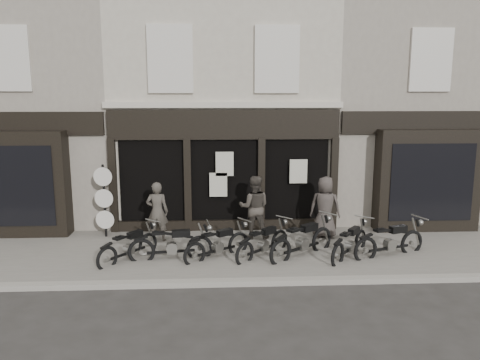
{
  "coord_description": "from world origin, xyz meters",
  "views": [
    {
      "loc": [
        -0.24,
        -11.47,
        4.34
      ],
      "look_at": [
        0.42,
        1.6,
        1.96
      ],
      "focal_mm": 35.0,
      "sensor_mm": 36.0,
      "label": 1
    }
  ],
  "objects_px": {
    "motorcycle_1": "(172,247)",
    "advert_sign_post": "(104,204)",
    "motorcycle_2": "(218,246)",
    "man_left": "(157,212)",
    "motorcycle_0": "(129,249)",
    "motorcycle_3": "(263,245)",
    "man_centre": "(254,207)",
    "motorcycle_4": "(303,243)",
    "motorcycle_5": "(350,245)",
    "motorcycle_6": "(390,244)",
    "man_right": "(325,207)"
  },
  "relations": [
    {
      "from": "motorcycle_2",
      "to": "motorcycle_3",
      "type": "xyz_separation_m",
      "value": [
        1.21,
        0.06,
        0.0
      ]
    },
    {
      "from": "motorcycle_0",
      "to": "motorcycle_2",
      "type": "xyz_separation_m",
      "value": [
        2.32,
        0.04,
        0.01
      ]
    },
    {
      "from": "motorcycle_3",
      "to": "motorcycle_2",
      "type": "bearing_deg",
      "value": 138.26
    },
    {
      "from": "man_right",
      "to": "advert_sign_post",
      "type": "xyz_separation_m",
      "value": [
        -6.59,
        0.38,
        0.08
      ]
    },
    {
      "from": "motorcycle_5",
      "to": "man_centre",
      "type": "relative_size",
      "value": 0.94
    },
    {
      "from": "man_left",
      "to": "man_right",
      "type": "xyz_separation_m",
      "value": [
        4.97,
        0.09,
        0.05
      ]
    },
    {
      "from": "motorcycle_2",
      "to": "motorcycle_3",
      "type": "relative_size",
      "value": 1.09
    },
    {
      "from": "motorcycle_6",
      "to": "man_right",
      "type": "relative_size",
      "value": 1.16
    },
    {
      "from": "motorcycle_0",
      "to": "advert_sign_post",
      "type": "distance_m",
      "value": 2.37
    },
    {
      "from": "motorcycle_4",
      "to": "motorcycle_6",
      "type": "relative_size",
      "value": 0.93
    },
    {
      "from": "motorcycle_1",
      "to": "man_left",
      "type": "relative_size",
      "value": 1.26
    },
    {
      "from": "motorcycle_2",
      "to": "man_left",
      "type": "bearing_deg",
      "value": 104.41
    },
    {
      "from": "motorcycle_0",
      "to": "man_left",
      "type": "xyz_separation_m",
      "value": [
        0.57,
        1.51,
        0.61
      ]
    },
    {
      "from": "motorcycle_2",
      "to": "motorcycle_1",
      "type": "bearing_deg",
      "value": 148.35
    },
    {
      "from": "motorcycle_1",
      "to": "advert_sign_post",
      "type": "xyz_separation_m",
      "value": [
        -2.18,
        2.03,
        0.71
      ]
    },
    {
      "from": "motorcycle_5",
      "to": "man_centre",
      "type": "distance_m",
      "value": 3.04
    },
    {
      "from": "advert_sign_post",
      "to": "man_left",
      "type": "bearing_deg",
      "value": -9.76
    },
    {
      "from": "motorcycle_3",
      "to": "motorcycle_4",
      "type": "relative_size",
      "value": 0.83
    },
    {
      "from": "motorcycle_2",
      "to": "advert_sign_post",
      "type": "xyz_separation_m",
      "value": [
        -3.38,
        1.94,
        0.73
      ]
    },
    {
      "from": "motorcycle_1",
      "to": "man_left",
      "type": "xyz_separation_m",
      "value": [
        -0.56,
        1.56,
        0.58
      ]
    },
    {
      "from": "motorcycle_1",
      "to": "motorcycle_3",
      "type": "relative_size",
      "value": 1.33
    },
    {
      "from": "motorcycle_1",
      "to": "motorcycle_6",
      "type": "relative_size",
      "value": 1.02
    },
    {
      "from": "motorcycle_0",
      "to": "man_centre",
      "type": "xyz_separation_m",
      "value": [
        3.41,
        1.64,
        0.68
      ]
    },
    {
      "from": "motorcycle_3",
      "to": "advert_sign_post",
      "type": "height_order",
      "value": "advert_sign_post"
    },
    {
      "from": "motorcycle_2",
      "to": "advert_sign_post",
      "type": "relative_size",
      "value": 0.78
    },
    {
      "from": "motorcycle_4",
      "to": "motorcycle_0",
      "type": "bearing_deg",
      "value": 143.16
    },
    {
      "from": "man_left",
      "to": "motorcycle_2",
      "type": "bearing_deg",
      "value": 143.25
    },
    {
      "from": "motorcycle_6",
      "to": "man_centre",
      "type": "xyz_separation_m",
      "value": [
        -3.51,
        1.71,
        0.63
      ]
    },
    {
      "from": "motorcycle_4",
      "to": "man_right",
      "type": "distance_m",
      "value": 1.92
    },
    {
      "from": "motorcycle_1",
      "to": "man_left",
      "type": "distance_m",
      "value": 1.75
    },
    {
      "from": "motorcycle_1",
      "to": "man_centre",
      "type": "xyz_separation_m",
      "value": [
        2.29,
        1.69,
        0.64
      ]
    },
    {
      "from": "motorcycle_2",
      "to": "advert_sign_post",
      "type": "height_order",
      "value": "advert_sign_post"
    },
    {
      "from": "motorcycle_0",
      "to": "motorcycle_5",
      "type": "relative_size",
      "value": 0.98
    },
    {
      "from": "motorcycle_5",
      "to": "motorcycle_6",
      "type": "height_order",
      "value": "motorcycle_6"
    },
    {
      "from": "motorcycle_0",
      "to": "man_left",
      "type": "bearing_deg",
      "value": 17.56
    },
    {
      "from": "man_left",
      "to": "advert_sign_post",
      "type": "height_order",
      "value": "advert_sign_post"
    },
    {
      "from": "motorcycle_5",
      "to": "man_centre",
      "type": "bearing_deg",
      "value": 94.42
    },
    {
      "from": "motorcycle_3",
      "to": "advert_sign_post",
      "type": "bearing_deg",
      "value": 113.23
    },
    {
      "from": "motorcycle_6",
      "to": "man_centre",
      "type": "height_order",
      "value": "man_centre"
    },
    {
      "from": "man_left",
      "to": "motorcycle_4",
      "type": "bearing_deg",
      "value": 163.08
    },
    {
      "from": "motorcycle_0",
      "to": "motorcycle_3",
      "type": "height_order",
      "value": "motorcycle_3"
    },
    {
      "from": "motorcycle_0",
      "to": "motorcycle_6",
      "type": "distance_m",
      "value": 6.92
    },
    {
      "from": "motorcycle_0",
      "to": "motorcycle_4",
      "type": "distance_m",
      "value": 4.58
    },
    {
      "from": "man_right",
      "to": "motorcycle_6",
      "type": "bearing_deg",
      "value": 146.45
    },
    {
      "from": "motorcycle_4",
      "to": "advert_sign_post",
      "type": "height_order",
      "value": "advert_sign_post"
    },
    {
      "from": "motorcycle_0",
      "to": "man_right",
      "type": "relative_size",
      "value": 0.93
    },
    {
      "from": "motorcycle_5",
      "to": "man_right",
      "type": "xyz_separation_m",
      "value": [
        -0.31,
        1.67,
        0.65
      ]
    },
    {
      "from": "man_left",
      "to": "motorcycle_1",
      "type": "bearing_deg",
      "value": 112.85
    },
    {
      "from": "motorcycle_0",
      "to": "advert_sign_post",
      "type": "xyz_separation_m",
      "value": [
        -1.06,
        1.98,
        0.74
      ]
    },
    {
      "from": "motorcycle_4",
      "to": "motorcycle_6",
      "type": "xyz_separation_m",
      "value": [
        2.33,
        -0.11,
        -0.02
      ]
    }
  ]
}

